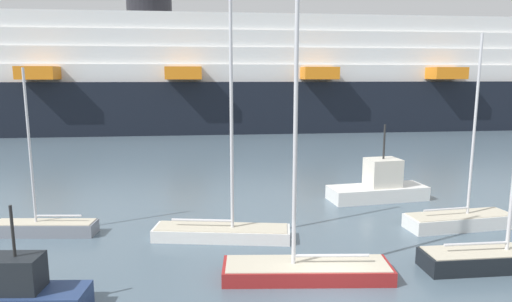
% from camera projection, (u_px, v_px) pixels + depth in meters
% --- Properties ---
extents(ground_plane, '(600.00, 600.00, 0.00)m').
position_uv_depth(ground_plane, '(334.00, 295.00, 16.32)').
color(ground_plane, slate).
extents(sailboat_0, '(5.27, 2.03, 8.39)m').
position_uv_depth(sailboat_0, '(44.00, 226.00, 22.45)').
color(sailboat_0, gray).
rests_on(sailboat_0, ground_plane).
extents(sailboat_1, '(6.90, 2.87, 12.60)m').
position_uv_depth(sailboat_1, '(306.00, 265.00, 17.63)').
color(sailboat_1, maroon).
rests_on(sailboat_1, ground_plane).
extents(sailboat_2, '(5.81, 1.83, 10.08)m').
position_uv_depth(sailboat_2, '(459.00, 219.00, 23.48)').
color(sailboat_2, white).
rests_on(sailboat_2, ground_plane).
extents(sailboat_3, '(6.28, 1.99, 10.65)m').
position_uv_depth(sailboat_3, '(495.00, 256.00, 18.56)').
color(sailboat_3, black).
rests_on(sailboat_3, ground_plane).
extents(sailboat_4, '(6.91, 3.10, 11.69)m').
position_uv_depth(sailboat_4, '(222.00, 228.00, 21.83)').
color(sailboat_4, white).
rests_on(sailboat_4, ground_plane).
extents(fishing_boat_0, '(6.46, 2.49, 4.92)m').
position_uv_depth(fishing_boat_0, '(379.00, 186.00, 28.80)').
color(fishing_boat_0, white).
rests_on(fishing_boat_0, ground_plane).
extents(fishing_boat_1, '(5.21, 2.22, 3.82)m').
position_uv_depth(fishing_boat_1, '(13.00, 294.00, 14.94)').
color(fishing_boat_1, navy).
rests_on(fishing_boat_1, ground_plane).
extents(cruise_ship, '(131.34, 26.36, 23.10)m').
position_uv_depth(cruise_ship, '(303.00, 80.00, 69.63)').
color(cruise_ship, black).
rests_on(cruise_ship, ground_plane).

